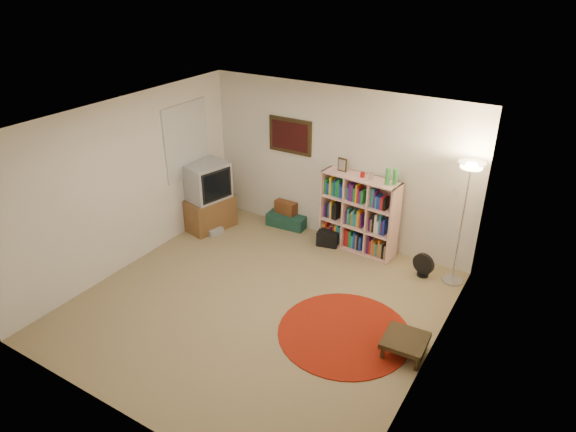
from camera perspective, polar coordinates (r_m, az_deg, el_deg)
name	(u,v)px	position (r m, az deg, el deg)	size (l,w,h in m)	color
room	(255,219)	(6.41, -3.74, -0.29)	(4.54, 4.54, 2.54)	#958057
bookshelf	(358,214)	(8.05, 7.79, 0.19)	(1.26, 0.48, 1.48)	#FFBAAA
floor_lamp	(468,185)	(7.13, 19.41, 3.31)	(0.38, 0.38, 1.82)	silver
floor_fan	(423,265)	(7.72, 14.81, -5.29)	(0.33, 0.21, 0.37)	black
tv_stand	(208,197)	(8.75, -8.90, 2.08)	(0.73, 0.91, 1.16)	brown
dvd_box	(212,229)	(8.79, -8.42, -1.48)	(0.38, 0.35, 0.10)	#ABABAF
suitcase	(289,219)	(8.92, 0.07, -0.30)	(0.71, 0.49, 0.22)	#163E33
wicker_basket	(287,206)	(8.86, -0.06, 1.08)	(0.41, 0.31, 0.22)	#5F3017
duffel_bag	(328,238)	(8.34, 4.51, -2.40)	(0.39, 0.35, 0.24)	black
paper_towel	(332,232)	(8.50, 4.97, -1.74)	(0.16, 0.16, 0.25)	silver
red_rug	(344,333)	(6.56, 6.27, -12.77)	(1.66, 1.66, 0.01)	maroon
side_table	(405,341)	(6.28, 12.89, -13.38)	(0.52, 0.52, 0.23)	black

